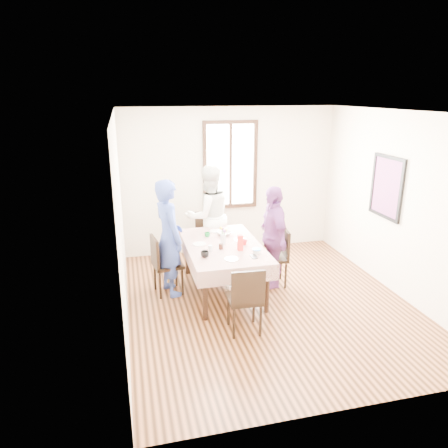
{
  "coord_description": "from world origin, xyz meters",
  "views": [
    {
      "loc": [
        -1.91,
        -5.19,
        2.94
      ],
      "look_at": [
        -0.55,
        0.45,
        1.1
      ],
      "focal_mm": 33.49,
      "sensor_mm": 36.0,
      "label": 1
    }
  ],
  "objects_px": {
    "person_left": "(168,238)",
    "person_right": "(273,237)",
    "chair_right": "(273,257)",
    "chair_far": "(208,239)",
    "person_far": "(208,216)",
    "chair_near": "(244,298)",
    "dining_table": "(223,268)",
    "chair_left": "(168,265)"
  },
  "relations": [
    {
      "from": "person_far",
      "to": "person_right",
      "type": "relative_size",
      "value": 1.11
    },
    {
      "from": "dining_table",
      "to": "person_far",
      "type": "distance_m",
      "value": 1.24
    },
    {
      "from": "chair_right",
      "to": "chair_far",
      "type": "bearing_deg",
      "value": 44.83
    },
    {
      "from": "dining_table",
      "to": "person_right",
      "type": "height_order",
      "value": "person_right"
    },
    {
      "from": "person_right",
      "to": "chair_near",
      "type": "bearing_deg",
      "value": -32.9
    },
    {
      "from": "chair_left",
      "to": "chair_far",
      "type": "relative_size",
      "value": 1.0
    },
    {
      "from": "chair_right",
      "to": "chair_near",
      "type": "height_order",
      "value": "same"
    },
    {
      "from": "chair_left",
      "to": "person_far",
      "type": "relative_size",
      "value": 0.51
    },
    {
      "from": "dining_table",
      "to": "chair_left",
      "type": "height_order",
      "value": "chair_left"
    },
    {
      "from": "chair_left",
      "to": "chair_far",
      "type": "height_order",
      "value": "same"
    },
    {
      "from": "chair_far",
      "to": "chair_near",
      "type": "relative_size",
      "value": 1.0
    },
    {
      "from": "chair_right",
      "to": "person_right",
      "type": "xyz_separation_m",
      "value": [
        -0.02,
        0.0,
        0.35
      ]
    },
    {
      "from": "chair_right",
      "to": "person_far",
      "type": "distance_m",
      "value": 1.42
    },
    {
      "from": "chair_left",
      "to": "person_right",
      "type": "distance_m",
      "value": 1.66
    },
    {
      "from": "chair_far",
      "to": "person_far",
      "type": "relative_size",
      "value": 0.51
    },
    {
      "from": "person_left",
      "to": "person_far",
      "type": "relative_size",
      "value": 0.99
    },
    {
      "from": "dining_table",
      "to": "chair_left",
      "type": "bearing_deg",
      "value": 169.19
    },
    {
      "from": "dining_table",
      "to": "person_far",
      "type": "xyz_separation_m",
      "value": [
        -0.0,
        1.13,
        0.51
      ]
    },
    {
      "from": "dining_table",
      "to": "chair_right",
      "type": "xyz_separation_m",
      "value": [
        0.82,
        0.05,
        0.08
      ]
    },
    {
      "from": "person_left",
      "to": "person_right",
      "type": "relative_size",
      "value": 1.1
    },
    {
      "from": "chair_near",
      "to": "chair_far",
      "type": "bearing_deg",
      "value": 93.04
    },
    {
      "from": "chair_near",
      "to": "person_right",
      "type": "distance_m",
      "value": 1.49
    },
    {
      "from": "chair_far",
      "to": "person_left",
      "type": "distance_m",
      "value": 1.34
    },
    {
      "from": "person_left",
      "to": "person_far",
      "type": "xyz_separation_m",
      "value": [
        0.8,
        0.97,
        0.01
      ]
    },
    {
      "from": "chair_right",
      "to": "person_far",
      "type": "xyz_separation_m",
      "value": [
        -0.82,
        1.08,
        0.43
      ]
    },
    {
      "from": "chair_near",
      "to": "person_left",
      "type": "bearing_deg",
      "value": 124.48
    },
    {
      "from": "chair_right",
      "to": "person_right",
      "type": "relative_size",
      "value": 0.57
    },
    {
      "from": "chair_right",
      "to": "person_left",
      "type": "bearing_deg",
      "value": 94.34
    },
    {
      "from": "chair_near",
      "to": "chair_left",
      "type": "bearing_deg",
      "value": 125.18
    },
    {
      "from": "person_far",
      "to": "person_right",
      "type": "distance_m",
      "value": 1.34
    },
    {
      "from": "person_right",
      "to": "person_left",
      "type": "bearing_deg",
      "value": -93.03
    },
    {
      "from": "person_far",
      "to": "chair_left",
      "type": "bearing_deg",
      "value": 36.54
    },
    {
      "from": "chair_right",
      "to": "chair_near",
      "type": "relative_size",
      "value": 1.0
    },
    {
      "from": "chair_near",
      "to": "person_right",
      "type": "relative_size",
      "value": 0.57
    },
    {
      "from": "dining_table",
      "to": "chair_near",
      "type": "distance_m",
      "value": 1.15
    },
    {
      "from": "dining_table",
      "to": "chair_near",
      "type": "xyz_separation_m",
      "value": [
        0.0,
        -1.15,
        0.08
      ]
    },
    {
      "from": "dining_table",
      "to": "chair_far",
      "type": "xyz_separation_m",
      "value": [
        0.0,
        1.15,
        0.08
      ]
    },
    {
      "from": "chair_right",
      "to": "dining_table",
      "type": "bearing_deg",
      "value": 101.68
    },
    {
      "from": "dining_table",
      "to": "person_right",
      "type": "relative_size",
      "value": 1.04
    },
    {
      "from": "person_left",
      "to": "person_far",
      "type": "height_order",
      "value": "person_far"
    },
    {
      "from": "chair_right",
      "to": "person_left",
      "type": "relative_size",
      "value": 0.52
    },
    {
      "from": "person_left",
      "to": "person_right",
      "type": "distance_m",
      "value": 1.6
    }
  ]
}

